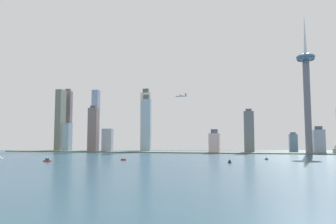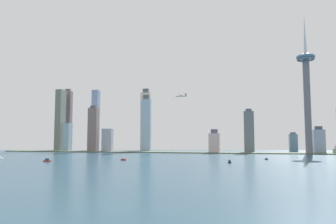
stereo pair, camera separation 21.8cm
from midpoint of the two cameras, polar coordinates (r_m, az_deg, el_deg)
The scene contains 22 objects.
ground_plane at distance 366.92m, azimuth -10.22°, elevation -9.71°, with size 6000.00×6000.00×0.00m, color #244458.
waterfront_pier at distance 787.39m, azimuth 3.16°, elevation -7.17°, with size 989.00×58.54×2.27m, color #53624C.
observation_tower at distance 790.60m, azimuth 23.40°, elevation 4.83°, with size 40.82×40.82×319.27m.
skyscraper_0 at distance 821.40m, azimuth 25.24°, elevation -4.66°, with size 25.05×20.29×62.83m.
skyscraper_1 at distance 854.55m, azimuth -3.91°, elevation -2.24°, with size 25.68×12.60×151.51m.
skyscraper_2 at distance 805.49m, azimuth 14.19°, elevation -3.38°, with size 23.90×15.76×107.04m.
skyscraper_3 at distance 913.61m, azimuth -12.77°, elevation -1.49°, with size 18.38×16.63×170.32m.
skyscraper_4 at distance 895.25m, azimuth -4.00°, elevation -1.62°, with size 27.24×12.46×174.84m.
skyscraper_5 at distance 859.28m, azimuth -10.72°, elevation -4.96°, with size 27.07×14.64×60.71m.
skyscraper_6 at distance 882.38m, azimuth 21.35°, elevation -5.12°, with size 19.37×23.74×50.84m.
skyscraper_7 at distance 993.07m, azimuth -17.48°, elevation -1.43°, with size 25.04×14.00×182.81m.
skyscraper_8 at distance 769.10m, azimuth 8.26°, elevation -5.38°, with size 25.26×26.62×56.32m.
skyscraper_10 at distance 961.46m, azimuth -18.62°, elevation -1.40°, with size 18.29×27.75×174.30m.
skyscraper_11 at distance 861.99m, azimuth -13.17°, elevation -3.04°, with size 24.84×15.72×121.08m.
skyscraper_12 at distance 933.87m, azimuth -17.44°, elevation -4.30°, with size 18.15×20.79×77.78m.
boat_2 at distance 498.15m, azimuth -7.94°, elevation -8.32°, with size 9.64×7.33×4.00m.
boat_3 at distance 529.81m, azimuth 17.09°, elevation -7.98°, with size 5.14×7.20×9.90m.
boat_4 at distance 493.66m, azimuth -20.69°, elevation -8.05°, with size 11.94×6.05×8.85m.
boat_5 at distance 443.03m, azimuth 10.88°, elevation -8.68°, with size 5.07×11.18×11.05m.
channel_buoy_0 at distance 775.08m, azimuth -17.58°, elevation -7.00°, with size 1.40×1.40×1.55m, color #E54C19.
channel_buoy_1 at distance 583.36m, azimuth -23.47°, elevation -7.54°, with size 1.55×1.55×1.51m, color #E54C19.
airplane at distance 840.72m, azimuth 2.33°, elevation 2.85°, with size 30.96×33.73×8.31m.
Camera 1 is at (150.05, -333.45, 30.27)m, focal length 34.30 mm.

